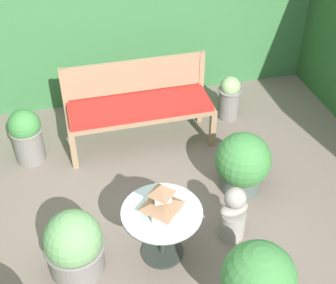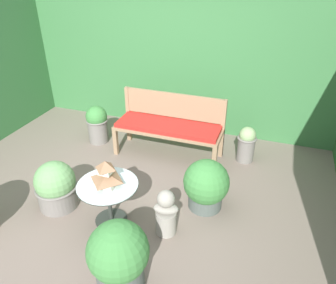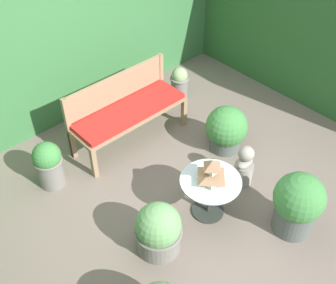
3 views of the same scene
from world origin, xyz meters
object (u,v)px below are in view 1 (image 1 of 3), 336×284
patio_table (162,221)px  potted_plant_table_far (229,97)px  potted_plant_path_edge (243,164)px  potted_plant_bench_right (26,135)px  garden_bust (233,214)px  potted_plant_bench_left (74,245)px  pagoda_birdhouse (162,200)px  garden_bench (140,109)px

patio_table → potted_plant_table_far: bearing=55.0°
potted_plant_path_edge → potted_plant_table_far: (0.30, 1.17, -0.03)m
patio_table → potted_plant_path_edge: size_ratio=1.06×
potted_plant_bench_right → garden_bust: bearing=-41.8°
potted_plant_bench_right → potted_plant_table_far: bearing=5.4°
potted_plant_bench_right → potted_plant_bench_left: bearing=-77.6°
garden_bust → potted_plant_table_far: 1.81m
potted_plant_bench_left → potted_plant_path_edge: (1.63, 0.56, 0.02)m
pagoda_birdhouse → potted_plant_table_far: pagoda_birdhouse is taller
pagoda_birdhouse → potted_plant_bench_right: pagoda_birdhouse is taller
potted_plant_path_edge → potted_plant_bench_right: (-1.97, 0.95, 0.02)m
patio_table → pagoda_birdhouse: bearing=82.9°
garden_bench → garden_bust: (0.50, -1.48, -0.18)m
potted_plant_table_far → patio_table: bearing=-125.0°
patio_table → potted_plant_bench_left: (-0.71, 0.03, -0.12)m
patio_table → garden_bust: garden_bust is taller
pagoda_birdhouse → garden_bench: bearing=84.8°
garden_bench → garden_bust: size_ratio=2.86×
garden_bench → pagoda_birdhouse: size_ratio=5.28×
garden_bust → potted_plant_table_far: bearing=59.8°
garden_bench → potted_plant_path_edge: potted_plant_path_edge is taller
garden_bench → garden_bust: garden_bust is taller
pagoda_birdhouse → potted_plant_path_edge: size_ratio=0.47×
garden_bench → pagoda_birdhouse: pagoda_birdhouse is taller
garden_bust → potted_plant_table_far: (0.59, 1.71, 0.02)m
potted_plant_path_edge → garden_bust: bearing=-118.3°
garden_bench → potted_plant_path_edge: (0.79, -0.93, -0.13)m
potted_plant_path_edge → garden_bench: bearing=130.2°
patio_table → potted_plant_bench_right: 1.86m
garden_bust → potted_plant_bench_left: bearing=169.7°
garden_bust → potted_plant_bench_left: size_ratio=0.92×
patio_table → garden_bust: 0.65m
garden_bench → patio_table: 1.53m
potted_plant_bench_right → potted_plant_path_edge: bearing=-25.8°
garden_bench → patio_table: garden_bench is taller
patio_table → garden_bust: (0.64, 0.05, -0.14)m
potted_plant_bench_left → potted_plant_table_far: potted_plant_bench_left is taller
garden_bench → potted_plant_bench_left: size_ratio=2.62×
garden_bust → potted_plant_bench_right: size_ratio=0.90×
patio_table → potted_plant_bench_left: potted_plant_bench_left is taller
garden_bust → potted_plant_path_edge: bearing=50.7°
garden_bench → potted_plant_bench_right: size_ratio=2.56×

